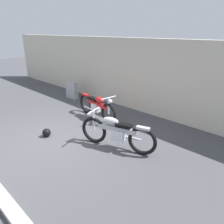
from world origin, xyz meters
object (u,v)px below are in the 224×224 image
(stone_marker, at_px, (72,90))
(motorcycle_silver, at_px, (116,132))
(helmet, at_px, (47,133))
(motorcycle_red, at_px, (97,106))

(stone_marker, distance_m, motorcycle_silver, 4.86)
(helmet, relative_size, motorcycle_silver, 0.12)
(helmet, distance_m, motorcycle_silver, 2.17)
(motorcycle_silver, bearing_deg, motorcycle_red, -45.88)
(stone_marker, bearing_deg, motorcycle_silver, -22.31)
(motorcycle_silver, bearing_deg, helmet, 8.93)
(stone_marker, bearing_deg, helmet, -47.34)
(helmet, xyz_separation_m, motorcycle_silver, (1.92, 0.95, 0.34))
(stone_marker, height_order, helmet, stone_marker)
(motorcycle_red, bearing_deg, motorcycle_silver, -21.65)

